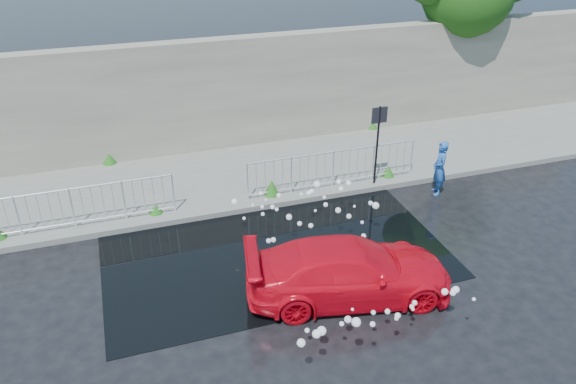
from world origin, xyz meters
name	(u,v)px	position (x,y,z in m)	size (l,w,h in m)	color
ground	(265,278)	(0.00, 0.00, 0.00)	(90.00, 90.00, 0.00)	black
pavement	(218,178)	(0.00, 5.00, 0.07)	(30.00, 4.00, 0.15)	#5F5F5B
curb	(234,210)	(0.00, 3.00, 0.08)	(30.00, 0.25, 0.16)	#5F5F5B
retaining_wall	(200,96)	(0.00, 7.20, 1.90)	(30.00, 0.60, 3.50)	#656155
puddle	(273,250)	(0.50, 1.00, 0.01)	(8.00, 5.00, 0.01)	black
sign_post	(378,133)	(4.20, 3.10, 1.72)	(0.45, 0.06, 2.50)	black
railing_left	(72,207)	(-4.00, 3.35, 0.74)	(5.05, 0.05, 1.10)	silver
railing_right	(333,167)	(3.00, 3.35, 0.74)	(5.05, 0.05, 1.10)	silver
weeds	(221,179)	(-0.02, 4.42, 0.32)	(12.17, 3.93, 0.44)	#164B14
water_spray	(333,247)	(1.49, -0.30, 0.71)	(3.56, 5.35, 1.07)	white
red_car	(349,271)	(1.53, -1.12, 0.63)	(1.77, 4.35, 1.26)	red
person	(440,168)	(5.77, 2.26, 0.79)	(0.58, 0.38, 1.58)	#2052A3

